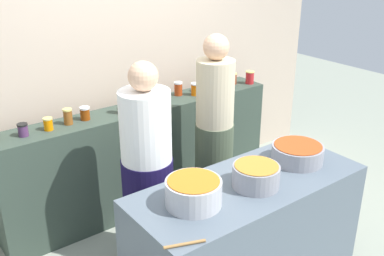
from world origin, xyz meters
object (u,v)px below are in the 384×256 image
(preserve_jar_8, at_px, (178,89))
(preserve_jar_12, at_px, (225,81))
(preserve_jar_2, at_px, (48,124))
(preserve_jar_3, at_px, (68,116))
(preserve_jar_13, at_px, (233,78))
(preserve_jar_4, at_px, (85,113))
(cooking_pot_left, at_px, (194,193))
(cooking_pot_right, at_px, (297,153))
(cook_in_cap, at_px, (214,139))
(preserve_jar_9, at_px, (195,89))
(preserve_jar_10, at_px, (202,85))
(preserve_jar_5, at_px, (122,105))
(preserve_jar_11, at_px, (209,82))
(preserve_jar_6, at_px, (130,103))
(wooden_spoon, at_px, (185,244))
(preserve_jar_7, at_px, (148,95))
(cook_with_tongs, at_px, (148,177))
(cooking_pot_center, at_px, (256,176))
(preserve_jar_1, at_px, (23,130))
(preserve_jar_14, at_px, (250,77))

(preserve_jar_8, height_order, preserve_jar_12, preserve_jar_12)
(preserve_jar_2, xyz_separation_m, preserve_jar_3, (0.17, 0.02, 0.02))
(preserve_jar_3, relative_size, preserve_jar_13, 1.15)
(preserve_jar_4, relative_size, cooking_pot_left, 0.31)
(cooking_pot_left, height_order, cooking_pot_right, cooking_pot_left)
(preserve_jar_4, height_order, cook_in_cap, cook_in_cap)
(preserve_jar_2, distance_m, preserve_jar_9, 1.44)
(preserve_jar_10, height_order, cooking_pot_left, preserve_jar_10)
(preserve_jar_13, bearing_deg, cooking_pot_left, -138.04)
(preserve_jar_12, xyz_separation_m, cook_in_cap, (-0.57, -0.53, -0.30))
(preserve_jar_5, height_order, preserve_jar_10, preserve_jar_5)
(preserve_jar_8, relative_size, preserve_jar_11, 0.90)
(preserve_jar_2, bearing_deg, preserve_jar_6, 1.06)
(preserve_jar_9, xyz_separation_m, preserve_jar_11, (0.23, 0.08, 0.01))
(preserve_jar_5, relative_size, preserve_jar_9, 1.21)
(wooden_spoon, bearing_deg, preserve_jar_7, 63.99)
(cooking_pot_right, height_order, cook_with_tongs, cook_with_tongs)
(cooking_pot_center, xyz_separation_m, cooking_pot_right, (0.50, 0.07, -0.01))
(wooden_spoon, bearing_deg, preserve_jar_1, 100.36)
(preserve_jar_7, distance_m, cook_in_cap, 0.74)
(preserve_jar_14, bearing_deg, preserve_jar_10, 171.15)
(preserve_jar_5, bearing_deg, cooking_pot_center, -81.29)
(preserve_jar_8, bearing_deg, preserve_jar_9, -36.62)
(preserve_jar_10, height_order, cook_in_cap, cook_in_cap)
(preserve_jar_8, bearing_deg, cooking_pot_right, -88.12)
(preserve_jar_10, bearing_deg, preserve_jar_2, -178.78)
(preserve_jar_4, relative_size, wooden_spoon, 0.47)
(cooking_pot_center, bearing_deg, preserve_jar_11, 61.66)
(preserve_jar_3, distance_m, preserve_jar_9, 1.27)
(preserve_jar_1, distance_m, preserve_jar_9, 1.64)
(preserve_jar_3, distance_m, cooking_pot_right, 1.83)
(preserve_jar_2, distance_m, preserve_jar_10, 1.57)
(preserve_jar_3, height_order, wooden_spoon, preserve_jar_3)
(preserve_jar_2, distance_m, preserve_jar_13, 1.97)
(preserve_jar_3, xyz_separation_m, preserve_jar_7, (0.79, 0.05, 0.01))
(wooden_spoon, height_order, cook_in_cap, cook_in_cap)
(preserve_jar_2, height_order, preserve_jar_13, preserve_jar_13)
(preserve_jar_4, xyz_separation_m, cooking_pot_right, (1.03, -1.40, -0.13))
(preserve_jar_11, height_order, cook_with_tongs, cook_with_tongs)
(preserve_jar_2, height_order, preserve_jar_11, preserve_jar_11)
(preserve_jar_14, relative_size, wooden_spoon, 0.56)
(preserve_jar_4, bearing_deg, preserve_jar_2, -174.56)
(cooking_pot_center, bearing_deg, preserve_jar_6, 94.48)
(preserve_jar_6, xyz_separation_m, cooking_pot_center, (0.11, -1.46, -0.12))
(preserve_jar_10, bearing_deg, preserve_jar_8, 168.81)
(cooking_pot_center, bearing_deg, preserve_jar_9, 67.80)
(preserve_jar_4, distance_m, cooking_pot_left, 1.41)
(preserve_jar_5, relative_size, cook_in_cap, 0.08)
(preserve_jar_14, bearing_deg, preserve_jar_4, 177.32)
(preserve_jar_10, distance_m, cooking_pot_right, 1.42)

